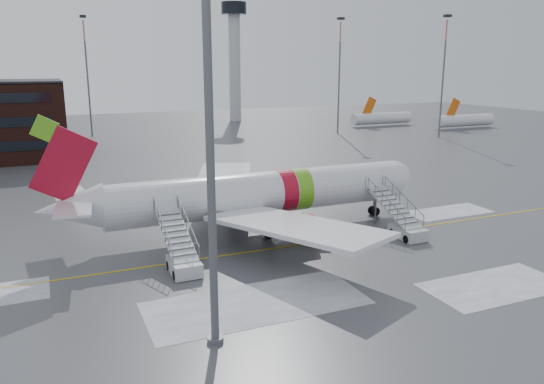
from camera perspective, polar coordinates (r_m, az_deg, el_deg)
name	(u,v)px	position (r m, az deg, el deg)	size (l,w,h in m)	color
ground	(278,243)	(45.07, 0.68, -5.54)	(260.00, 260.00, 0.00)	#494C4F
airliner	(253,194)	(47.41, -2.02, -0.27)	(35.03, 32.97, 11.18)	silver
airstair_fwd	(403,224)	(48.05, 13.90, -3.39)	(2.05, 7.70, 3.48)	#B2B4BA
airstair_aft	(181,256)	(39.75, -9.74, -6.79)	(2.05, 7.70, 3.48)	silver
pushback_tug	(322,232)	(45.72, 5.37, -4.25)	(3.62, 3.24, 1.83)	black
light_mast_near	(209,94)	(26.44, -6.84, 10.40)	(1.20, 1.20, 25.84)	#595B60
control_tower	(234,48)	(142.05, -4.06, 15.19)	(6.40, 6.40, 30.00)	#B2B5BA
light_mast_far_ne	(339,68)	(117.05, 7.26, 13.05)	(1.20, 1.20, 24.25)	#595B60
light_mast_far_n	(87,69)	(117.23, -19.29, 12.42)	(1.20, 1.20, 24.25)	#595B60
light_mast_far_e	(444,69)	(115.02, 17.98, 12.51)	(1.20, 1.20, 24.25)	#595B60
distant_aircraft	(408,128)	(131.08, 14.43, 6.72)	(35.00, 18.00, 8.00)	#D8590C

